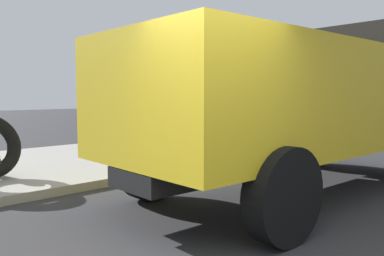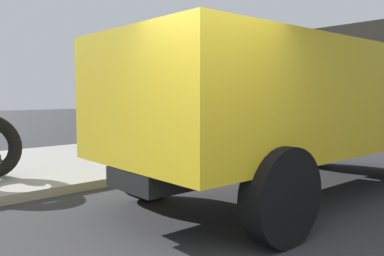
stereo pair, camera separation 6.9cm
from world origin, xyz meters
TOP-DOWN VIEW (x-y plane):
  - dump_truck_yellow at (3.78, 1.45)m, footprint 7.09×3.02m

SIDE VIEW (x-z plane):
  - dump_truck_yellow at x=3.78m, z-range 0.11..3.11m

